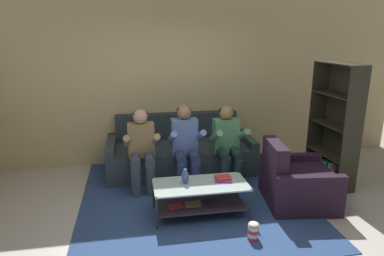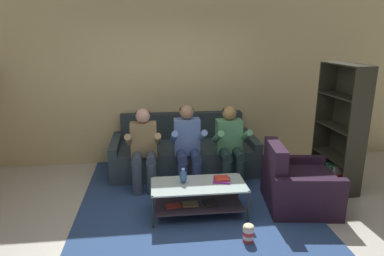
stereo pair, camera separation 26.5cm
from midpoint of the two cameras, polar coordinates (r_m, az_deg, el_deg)
ground at (r=4.05m, az=-0.88°, el=-17.43°), size 16.80×16.80×0.00m
back_partition at (r=5.88m, az=-4.91°, el=8.16°), size 8.40×0.12×2.90m
couch at (r=5.67m, az=-3.35°, el=-4.18°), size 2.33×1.00×0.89m
person_seated_left at (r=4.97m, az=-9.91°, el=-3.06°), size 0.50×0.58×1.16m
person_seated_middle at (r=5.00m, az=-2.59°, el=-2.48°), size 0.50×0.58×1.19m
person_seated_right at (r=5.12m, az=4.51°, el=-2.25°), size 0.50×0.58×1.16m
coffee_table at (r=4.32m, az=-0.40°, el=-10.99°), size 1.16×0.56×0.41m
area_rug at (r=4.98m, az=-1.82°, el=-10.61°), size 3.00×3.44×0.01m
vase at (r=4.25m, az=-2.94°, el=-8.10°), size 0.09×0.09×0.18m
book_stack at (r=4.35m, az=3.46°, el=-8.43°), size 0.25×0.22×0.05m
bookshelf at (r=5.49m, az=21.15°, el=-1.83°), size 0.35×0.87×1.80m
armchair at (r=4.75m, az=15.44°, el=-8.86°), size 0.96×0.99×0.86m
popcorn_tub at (r=3.95m, az=8.23°, el=-16.67°), size 0.12×0.12×0.21m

